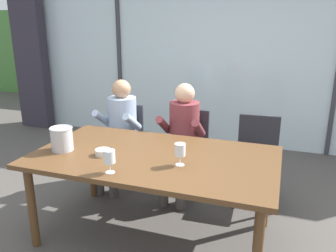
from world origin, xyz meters
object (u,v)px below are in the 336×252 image
dining_table (154,163)px  chair_near_curtain (124,137)px  chair_left_of_center (187,144)px  wine_glass_near_bucket (180,150)px  person_maroon_top (182,133)px  ice_bucket_primary (62,139)px  chair_center (257,152)px  tasting_bowl (103,152)px  person_pale_blue_shirt (119,126)px  wine_glass_by_left_taster (109,157)px

dining_table → chair_near_curtain: chair_near_curtain is taller
chair_left_of_center → wine_glass_near_bucket: 1.21m
person_maroon_top → wine_glass_near_bucket: person_maroon_top is taller
ice_bucket_primary → wine_glass_near_bucket: 1.05m
chair_center → person_maroon_top: 0.80m
chair_near_curtain → tasting_bowl: (0.36, -1.10, 0.27)m
person_pale_blue_shirt → tasting_bowl: person_pale_blue_shirt is taller
tasting_bowl → wine_glass_by_left_taster: wine_glass_by_left_taster is taller
tasting_bowl → wine_glass_by_left_taster: size_ratio=0.73×
wine_glass_by_left_taster → wine_glass_near_bucket: bearing=34.2°
person_pale_blue_shirt → person_maroon_top: bearing=3.4°
chair_near_curtain → chair_left_of_center: (0.77, 0.04, 0.00)m
chair_center → person_pale_blue_shirt: (-1.51, -0.15, 0.17)m
dining_table → tasting_bowl: bearing=-160.7°
chair_near_curtain → wine_glass_near_bucket: wine_glass_near_bucket is taller
person_pale_blue_shirt → person_maroon_top: (0.74, -0.00, 0.00)m
wine_glass_near_bucket → chair_left_of_center: bearing=102.9°
chair_near_curtain → person_pale_blue_shirt: person_pale_blue_shirt is taller
person_maroon_top → wine_glass_near_bucket: 1.02m
tasting_bowl → wine_glass_near_bucket: 0.67m
person_maroon_top → wine_glass_near_bucket: bearing=-73.4°
chair_center → ice_bucket_primary: bearing=-146.2°
chair_left_of_center → chair_near_curtain: bearing=-175.0°
chair_center → tasting_bowl: (-1.16, -1.12, 0.27)m
chair_left_of_center → wine_glass_near_bucket: wine_glass_near_bucket is taller
wine_glass_by_left_taster → wine_glass_near_bucket: 0.53m
chair_near_curtain → chair_center: size_ratio=1.00×
dining_table → chair_center: chair_center is taller
dining_table → chair_near_curtain: 1.24m
wine_glass_by_left_taster → tasting_bowl: bearing=127.5°
chair_center → wine_glass_by_left_taster: size_ratio=5.14×
dining_table → wine_glass_by_left_taster: 0.50m
chair_center → person_pale_blue_shirt: person_pale_blue_shirt is taller
person_pale_blue_shirt → ice_bucket_primary: size_ratio=5.95×
chair_near_curtain → wine_glass_near_bucket: bearing=-55.0°
person_pale_blue_shirt → wine_glass_by_left_taster: person_pale_blue_shirt is taller
dining_table → chair_center: 1.25m
person_pale_blue_shirt → tasting_bowl: 1.04m
dining_table → person_pale_blue_shirt: (-0.75, 0.84, 0.01)m
person_pale_blue_shirt → ice_bucket_primary: (-0.03, -0.99, 0.17)m
ice_bucket_primary → wine_glass_by_left_taster: (0.61, -0.28, 0.02)m
dining_table → wine_glass_near_bucket: bearing=-26.3°
chair_center → person_pale_blue_shirt: bearing=-177.1°
dining_table → wine_glass_by_left_taster: (-0.18, -0.43, 0.19)m
chair_left_of_center → wine_glass_by_left_taster: bearing=-94.9°
ice_bucket_primary → dining_table: bearing=11.1°
person_pale_blue_shirt → person_maroon_top: size_ratio=1.00×
dining_table → chair_near_curtain: size_ratio=2.24×
dining_table → chair_center: size_ratio=2.24×
dining_table → chair_center: bearing=52.2°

